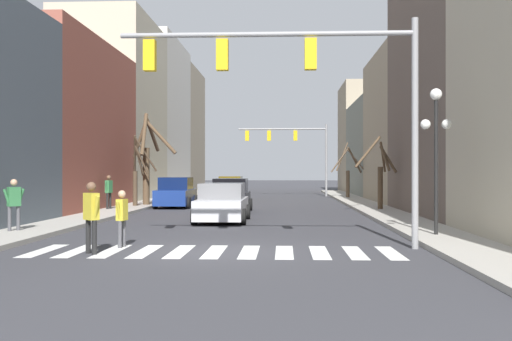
# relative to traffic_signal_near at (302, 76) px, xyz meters

# --- Properties ---
(ground_plane) EXTENTS (240.00, 240.00, 0.00)m
(ground_plane) POSITION_rel_traffic_signal_near_xyz_m (-2.27, -0.86, -4.65)
(ground_plane) COLOR #38383D
(sidewalk_right) EXTENTS (2.05, 90.00, 0.15)m
(sidewalk_right) POSITION_rel_traffic_signal_near_xyz_m (4.30, -0.86, -4.58)
(sidewalk_right) COLOR #ADA89E
(sidewalk_right) RESTS_ON ground_plane
(building_row_left) EXTENTS (6.00, 61.68, 13.78)m
(building_row_left) POSITION_rel_traffic_signal_near_xyz_m (-12.87, 27.34, 1.18)
(building_row_left) COLOR #515B66
(building_row_left) RESTS_ON ground_plane
(building_row_right) EXTENTS (6.00, 55.34, 13.14)m
(building_row_right) POSITION_rel_traffic_signal_near_xyz_m (8.33, 19.09, 0.82)
(building_row_right) COLOR #BCB299
(building_row_right) RESTS_ON ground_plane
(crosswalk_stripes) EXTENTS (9.45, 2.60, 0.01)m
(crosswalk_stripes) POSITION_rel_traffic_signal_near_xyz_m (-2.27, -0.83, -4.65)
(crosswalk_stripes) COLOR white
(crosswalk_stripes) RESTS_ON ground_plane
(traffic_signal_near) EXTENTS (8.07, 0.28, 6.19)m
(traffic_signal_near) POSITION_rel_traffic_signal_near_xyz_m (0.00, 0.00, 0.00)
(traffic_signal_near) COLOR gray
(traffic_signal_near) RESTS_ON ground_plane
(traffic_signal_far) EXTENTS (7.37, 0.28, 5.98)m
(traffic_signal_far) POSITION_rel_traffic_signal_near_xyz_m (0.25, 33.41, -0.19)
(traffic_signal_far) COLOR gray
(traffic_signal_far) RESTS_ON ground_plane
(street_lamp_right_corner) EXTENTS (0.95, 0.36, 4.47)m
(street_lamp_right_corner) POSITION_rel_traffic_signal_near_xyz_m (4.16, 2.31, -1.35)
(street_lamp_right_corner) COLOR black
(street_lamp_right_corner) RESTS_ON sidewalk_right
(car_parked_right_far) EXTENTS (2.02, 4.23, 1.71)m
(car_parked_right_far) POSITION_rel_traffic_signal_near_xyz_m (-3.16, 13.96, -3.86)
(car_parked_right_far) COLOR black
(car_parked_right_far) RESTS_ON ground_plane
(car_parked_left_near) EXTENTS (2.12, 4.57, 1.59)m
(car_parked_left_near) POSITION_rel_traffic_signal_near_xyz_m (-3.01, 8.25, -3.91)
(car_parked_left_near) COLOR silver
(car_parked_left_near) RESTS_ON ground_plane
(car_parked_right_near) EXTENTS (1.98, 4.75, 1.70)m
(car_parked_right_near) POSITION_rel_traffic_signal_near_xyz_m (-4.43, 28.33, -3.86)
(car_parked_right_near) COLOR #A38423
(car_parked_right_near) RESTS_ON ground_plane
(car_driving_away_lane) EXTENTS (2.06, 4.31, 1.73)m
(car_driving_away_lane) POSITION_rel_traffic_signal_near_xyz_m (-6.67, 17.89, -3.85)
(car_driving_away_lane) COLOR navy
(car_driving_away_lane) RESTS_ON ground_plane
(pedestrian_near_right_corner) EXTENTS (0.31, 0.74, 1.73)m
(pedestrian_near_right_corner) POSITION_rel_traffic_signal_near_xyz_m (-9.45, 14.04, -3.48)
(pedestrian_near_right_corner) COLOR black
(pedestrian_near_right_corner) RESTS_ON sidewalk_left
(pedestrian_crossing_street) EXTENTS (0.63, 0.61, 1.81)m
(pedestrian_crossing_street) POSITION_rel_traffic_signal_near_xyz_m (-5.32, -1.38, -3.58)
(pedestrian_crossing_street) COLOR black
(pedestrian_crossing_street) RESTS_ON ground_plane
(pedestrian_on_right_sidewalk) EXTENTS (0.55, 0.59, 1.67)m
(pedestrian_on_right_sidewalk) POSITION_rel_traffic_signal_near_xyz_m (-9.25, 2.83, -3.51)
(pedestrian_on_right_sidewalk) COLOR #4C4C51
(pedestrian_on_right_sidewalk) RESTS_ON sidewalk_left
(pedestrian_waiting_at_curb) EXTENTS (0.25, 0.67, 1.56)m
(pedestrian_waiting_at_curb) POSITION_rel_traffic_signal_near_xyz_m (-4.90, -0.07, -3.73)
(pedestrian_waiting_at_curb) COLOR #4C4C51
(pedestrian_waiting_at_curb) RESTS_ON ground_plane
(street_tree_left_near) EXTENTS (2.13, 2.26, 3.75)m
(street_tree_left_near) POSITION_rel_traffic_signal_near_xyz_m (4.46, 14.60, -2.64)
(street_tree_left_near) COLOR brown
(street_tree_left_near) RESTS_ON sidewalk_right
(street_tree_right_far) EXTENTS (1.51, 1.27, 3.96)m
(street_tree_right_far) POSITION_rel_traffic_signal_near_xyz_m (-8.72, 17.09, -2.64)
(street_tree_right_far) COLOR #473828
(street_tree_right_far) RESTS_ON sidewalk_left
(street_tree_left_far) EXTENTS (2.59, 1.23, 4.08)m
(street_tree_left_far) POSITION_rel_traffic_signal_near_xyz_m (4.31, 28.32, -2.71)
(street_tree_left_far) COLOR brown
(street_tree_left_far) RESTS_ON sidewalk_right
(street_tree_right_near) EXTENTS (2.69, 2.81, 5.29)m
(street_tree_right_near) POSITION_rel_traffic_signal_near_xyz_m (-8.35, 18.06, -1.82)
(street_tree_right_near) COLOR brown
(street_tree_right_near) RESTS_ON sidewalk_left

